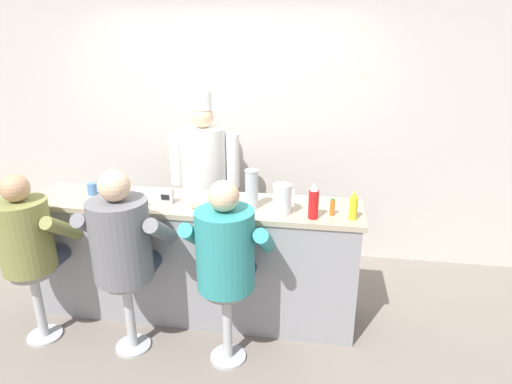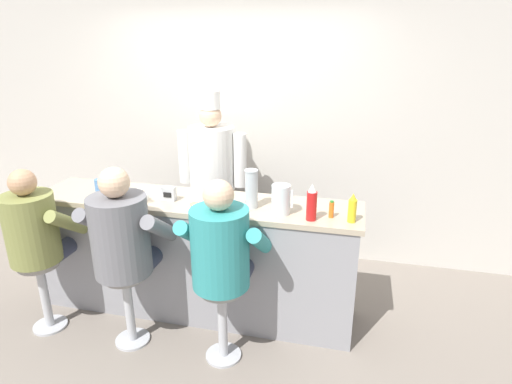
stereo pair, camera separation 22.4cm
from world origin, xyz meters
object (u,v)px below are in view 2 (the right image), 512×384
(mustard_bottle_yellow, at_px, (352,209))
(napkin_dispenser_chrome, at_px, (169,194))
(cup_stack_steel, at_px, (251,189))
(cook_in_whites_near, at_px, (212,173))
(diner_seated_olive, at_px, (35,232))
(diner_seated_grey, at_px, (124,238))
(hot_sauce_bottle_orange, at_px, (331,209))
(ketchup_bottle_red, at_px, (312,203))
(breakfast_plate, at_px, (196,206))
(coffee_mug_white, at_px, (138,196))
(diner_seated_teal, at_px, (222,251))
(coffee_mug_blue, at_px, (100,185))
(water_pitcher_clear, at_px, (281,199))
(cereal_bowl, at_px, (227,206))

(mustard_bottle_yellow, relative_size, napkin_dispenser_chrome, 1.90)
(cup_stack_steel, distance_m, cook_in_whites_near, 1.08)
(mustard_bottle_yellow, distance_m, diner_seated_olive, 2.35)
(cup_stack_steel, distance_m, diner_seated_grey, 0.98)
(hot_sauce_bottle_orange, distance_m, diner_seated_grey, 1.49)
(cook_in_whites_near, bearing_deg, hot_sauce_bottle_orange, -37.16)
(ketchup_bottle_red, relative_size, hot_sauce_bottle_orange, 2.11)
(breakfast_plate, bearing_deg, coffee_mug_white, 178.50)
(coffee_mug_white, bearing_deg, diner_seated_teal, -24.03)
(coffee_mug_blue, xyz_separation_m, diner_seated_teal, (1.23, -0.52, -0.20))
(diner_seated_olive, xyz_separation_m, diner_seated_grey, (0.73, 0.00, 0.03))
(water_pitcher_clear, height_order, cup_stack_steel, cup_stack_steel)
(breakfast_plate, distance_m, coffee_mug_white, 0.48)
(cereal_bowl, distance_m, cook_in_whites_near, 1.04)
(coffee_mug_blue, distance_m, coffee_mug_white, 0.47)
(mustard_bottle_yellow, distance_m, water_pitcher_clear, 0.51)
(breakfast_plate, xyz_separation_m, cereal_bowl, (0.23, 0.03, 0.01))
(diner_seated_teal, bearing_deg, mustard_bottle_yellow, 22.91)
(diner_seated_teal, distance_m, cook_in_whites_near, 1.41)
(mustard_bottle_yellow, height_order, water_pitcher_clear, water_pitcher_clear)
(breakfast_plate, xyz_separation_m, diner_seated_teal, (0.31, -0.34, -0.17))
(mustard_bottle_yellow, height_order, cereal_bowl, mustard_bottle_yellow)
(hot_sauce_bottle_orange, distance_m, coffee_mug_white, 1.48)
(cup_stack_steel, bearing_deg, cereal_bowl, -155.72)
(mustard_bottle_yellow, relative_size, cup_stack_steel, 0.71)
(mustard_bottle_yellow, height_order, cook_in_whites_near, cook_in_whites_near)
(diner_seated_grey, relative_size, diner_seated_teal, 1.02)
(water_pitcher_clear, distance_m, diner_seated_teal, 0.57)
(water_pitcher_clear, bearing_deg, cup_stack_steel, 165.75)
(mustard_bottle_yellow, relative_size, diner_seated_grey, 0.15)
(hot_sauce_bottle_orange, height_order, diner_seated_olive, diner_seated_olive)
(cereal_bowl, distance_m, diner_seated_grey, 0.77)
(mustard_bottle_yellow, distance_m, diner_seated_teal, 0.94)
(coffee_mug_blue, bearing_deg, diner_seated_grey, -46.46)
(cereal_bowl, xyz_separation_m, coffee_mug_blue, (-1.15, 0.15, 0.02))
(cook_in_whites_near, bearing_deg, breakfast_plate, -78.00)
(napkin_dispenser_chrome, bearing_deg, coffee_mug_white, -156.38)
(coffee_mug_white, bearing_deg, hot_sauce_bottle_orange, 1.87)
(coffee_mug_blue, height_order, diner_seated_teal, diner_seated_teal)
(cup_stack_steel, height_order, napkin_dispenser_chrome, cup_stack_steel)
(coffee_mug_blue, height_order, diner_seated_olive, diner_seated_olive)
(diner_seated_grey, bearing_deg, mustard_bottle_yellow, 12.61)
(hot_sauce_bottle_orange, relative_size, water_pitcher_clear, 0.58)
(napkin_dispenser_chrome, bearing_deg, diner_seated_olive, -153.53)
(hot_sauce_bottle_orange, bearing_deg, mustard_bottle_yellow, -17.94)
(napkin_dispenser_chrome, bearing_deg, diner_seated_grey, -110.19)
(coffee_mug_blue, bearing_deg, diner_seated_olive, -114.72)
(mustard_bottle_yellow, xyz_separation_m, water_pitcher_clear, (-0.51, 0.03, 0.01))
(diner_seated_olive, bearing_deg, cereal_bowl, 14.90)
(diner_seated_teal, bearing_deg, coffee_mug_blue, 157.01)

